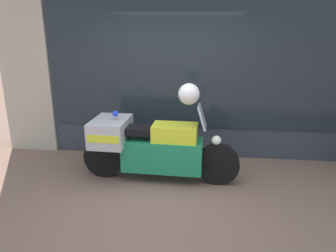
% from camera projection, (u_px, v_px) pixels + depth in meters
% --- Properties ---
extents(ground_plane, '(60.00, 60.00, 0.00)m').
position_uv_depth(ground_plane, '(161.00, 206.00, 4.31)').
color(ground_plane, '#7A5B4C').
extents(shop_building, '(6.26, 0.55, 4.14)m').
position_uv_depth(shop_building, '(152.00, 37.00, 5.62)').
color(shop_building, '#333842').
rests_on(shop_building, ground).
extents(window_display, '(4.91, 0.30, 2.04)m').
position_uv_depth(window_display, '(196.00, 126.00, 6.05)').
color(window_display, slate).
rests_on(window_display, ground).
extents(paramedic_motorcycle, '(2.39, 0.75, 1.20)m').
position_uv_depth(paramedic_motorcycle, '(148.00, 145.00, 4.93)').
color(paramedic_motorcycle, black).
rests_on(paramedic_motorcycle, ground).
extents(white_helmet, '(0.30, 0.30, 0.30)m').
position_uv_depth(white_helmet, '(189.00, 94.00, 4.60)').
color(white_helmet, white).
rests_on(white_helmet, paramedic_motorcycle).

